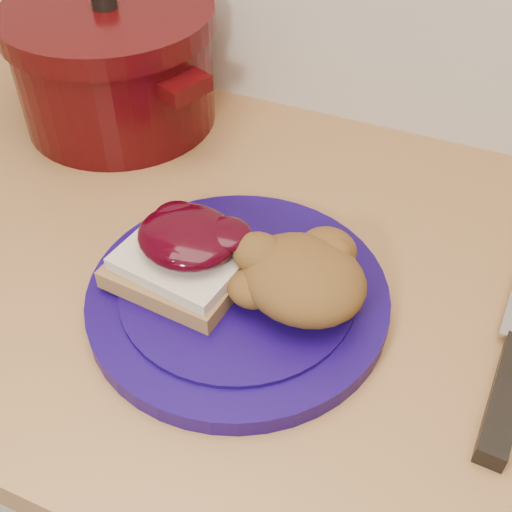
% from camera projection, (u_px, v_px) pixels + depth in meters
% --- Properties ---
extents(base_cabinet, '(4.00, 0.60, 0.86)m').
position_uv_depth(base_cabinet, '(285.00, 491.00, 0.97)').
color(base_cabinet, beige).
rests_on(base_cabinet, floor).
extents(plate, '(0.34, 0.34, 0.02)m').
position_uv_depth(plate, '(238.00, 297.00, 0.61)').
color(plate, '#13054C').
rests_on(plate, wood_countertop).
extents(sandwich, '(0.13, 0.12, 0.06)m').
position_uv_depth(sandwich, '(185.00, 253.00, 0.60)').
color(sandwich, olive).
rests_on(sandwich, plate).
extents(stuffing_mound, '(0.13, 0.12, 0.06)m').
position_uv_depth(stuffing_mound, '(303.00, 279.00, 0.57)').
color(stuffing_mound, brown).
rests_on(stuffing_mound, plate).
extents(dutch_oven, '(0.34, 0.34, 0.17)m').
position_uv_depth(dutch_oven, '(115.00, 65.00, 0.81)').
color(dutch_oven, '#370507').
rests_on(dutch_oven, wood_countertop).
extents(pepper_grinder, '(0.06, 0.06, 0.13)m').
position_uv_depth(pepper_grinder, '(125.00, 85.00, 0.79)').
color(pepper_grinder, black).
rests_on(pepper_grinder, wood_countertop).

